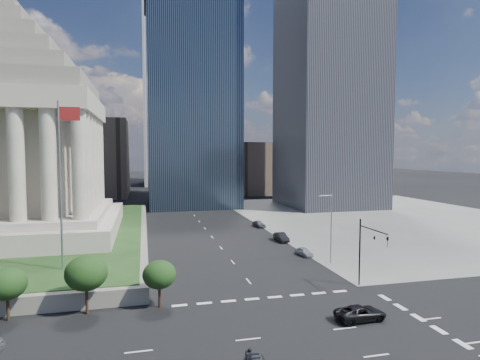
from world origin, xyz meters
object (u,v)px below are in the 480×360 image
object	(u,v)px
traffic_signal_ne	(368,245)
parked_sedan_far	(259,224)
parked_sedan_mid	(281,237)
parked_sedan_near	(304,252)
flagpole	(62,176)
war_memorial	(10,120)
street_lamp_north	(330,224)
pickup_truck	(360,313)

from	to	relation	value
traffic_signal_ne	parked_sedan_far	distance (m)	41.41
traffic_signal_ne	parked_sedan_mid	size ratio (longest dim) A/B	1.76
parked_sedan_near	traffic_signal_ne	bearing A→B (deg)	-95.62
traffic_signal_ne	parked_sedan_near	size ratio (longest dim) A/B	2.20
flagpole	traffic_signal_ne	distance (m)	36.69
traffic_signal_ne	parked_sedan_near	world-z (taller)	traffic_signal_ne
parked_sedan_mid	parked_sedan_far	size ratio (longest dim) A/B	1.11
parked_sedan_mid	parked_sedan_far	xyz separation A→B (m)	(0.00, 14.29, -0.05)
flagpole	parked_sedan_far	size ratio (longest dim) A/B	4.88
parked_sedan_mid	parked_sedan_near	bearing A→B (deg)	-90.68
flagpole	traffic_signal_ne	bearing A→B (deg)	-16.71
war_memorial	parked_sedan_far	world-z (taller)	war_memorial
street_lamp_north	parked_sedan_mid	xyz separation A→B (m)	(-1.83, 15.55, -4.91)
flagpole	pickup_truck	xyz separation A→B (m)	(29.15, -17.67, -12.43)
flagpole	parked_sedan_near	bearing A→B (deg)	10.14
war_memorial	traffic_signal_ne	distance (m)	60.00
flagpole	parked_sedan_mid	xyz separation A→B (m)	(33.33, 16.55, -12.37)
parked_sedan_far	war_memorial	bearing A→B (deg)	179.26
pickup_truck	parked_sedan_near	distance (m)	24.00
traffic_signal_ne	pickup_truck	size ratio (longest dim) A/B	1.63
flagpole	street_lamp_north	world-z (taller)	flagpole
flagpole	pickup_truck	world-z (taller)	flagpole
parked_sedan_near	street_lamp_north	bearing A→B (deg)	-78.90
parked_sedan_near	parked_sedan_mid	bearing A→B (deg)	80.86
flagpole	traffic_signal_ne	size ratio (longest dim) A/B	2.50
war_memorial	pickup_truck	size ratio (longest dim) A/B	7.93
parked_sedan_far	parked_sedan_near	bearing A→B (deg)	-99.29
war_memorial	parked_sedan_mid	size ratio (longest dim) A/B	8.59
war_memorial	parked_sedan_near	xyz separation A→B (m)	(45.50, -18.04, -20.78)
pickup_truck	parked_sedan_far	world-z (taller)	parked_sedan_far
parked_sedan_mid	parked_sedan_far	bearing A→B (deg)	89.32
parked_sedan_near	parked_sedan_mid	distance (m)	10.60
flagpole	parked_sedan_near	size ratio (longest dim) A/B	5.50
flagpole	traffic_signal_ne	xyz separation A→B (m)	(34.33, -10.30, -7.86)
flagpole	parked_sedan_mid	bearing A→B (deg)	26.41
war_memorial	flagpole	distance (m)	28.16
street_lamp_north	parked_sedan_near	world-z (taller)	street_lamp_north
traffic_signal_ne	parked_sedan_far	bearing A→B (deg)	91.39
traffic_signal_ne	parked_sedan_near	bearing A→B (deg)	93.52
parked_sedan_mid	flagpole	bearing A→B (deg)	-154.27
war_memorial	parked_sedan_far	xyz separation A→B (m)	(45.50, 6.85, -20.70)
parked_sedan_far	street_lamp_north	bearing A→B (deg)	-95.79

